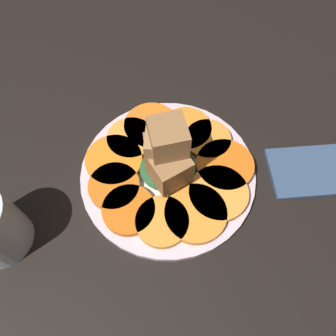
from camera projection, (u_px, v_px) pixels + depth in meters
table_slab at (168, 178)px, 49.85cm from camera, size 120.00×120.00×2.00cm
plate at (168, 173)px, 48.51cm from camera, size 25.71×25.71×1.05cm
carrot_slice_0 at (225, 165)px, 47.87cm from camera, size 8.47×8.47×1.11cm
carrot_slice_1 at (208, 140)px, 49.95cm from camera, size 7.04×7.04×1.11cm
carrot_slice_2 at (186, 129)px, 50.88cm from camera, size 7.90×7.90×1.11cm
carrot_slice_3 at (151, 126)px, 51.14cm from camera, size 8.53×8.53×1.11cm
carrot_slice_4 at (131, 139)px, 50.03cm from camera, size 7.33×7.33×1.11cm
carrot_slice_5 at (114, 160)px, 48.24cm from camera, size 8.40×8.40×1.11cm
carrot_slice_6 at (114, 186)px, 46.22cm from camera, size 7.28×7.28×1.11cm
carrot_slice_7 at (129, 210)px, 44.56cm from camera, size 7.28×7.28×1.11cm
carrot_slice_8 at (162, 222)px, 43.77cm from camera, size 7.22×7.22×1.11cm
carrot_slice_9 at (196, 213)px, 44.32cm from camera, size 8.52×8.52×1.11cm
carrot_slice_10 at (218, 193)px, 45.73cm from camera, size 8.38×8.38×1.11cm
center_pile at (167, 157)px, 43.77cm from camera, size 8.23×8.66×11.04cm
fork at (180, 144)px, 50.04cm from camera, size 17.08×2.68×0.40cm
napkin at (316, 171)px, 48.84cm from camera, size 13.78×8.27×0.80cm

